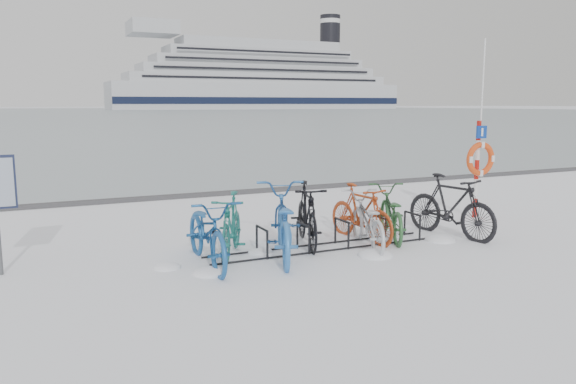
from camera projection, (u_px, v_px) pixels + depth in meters
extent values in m
plane|color=white|center=(323.00, 248.00, 9.26)|extent=(900.00, 900.00, 0.00)
cube|color=#A8B4BD|center=(46.00, 113.00, 148.40)|extent=(400.00, 298.00, 0.02)
cube|color=#3F3F42|center=(215.00, 194.00, 14.55)|extent=(400.00, 0.25, 0.10)
cylinder|color=black|center=(222.00, 250.00, 8.29)|extent=(0.04, 0.04, 0.44)
cylinder|color=black|center=(214.00, 244.00, 8.68)|extent=(0.04, 0.04, 0.44)
cylinder|color=black|center=(218.00, 233.00, 8.45)|extent=(0.04, 0.44, 0.04)
cylinder|color=black|center=(267.00, 245.00, 8.58)|extent=(0.04, 0.04, 0.44)
cylinder|color=black|center=(257.00, 239.00, 8.98)|extent=(0.04, 0.04, 0.44)
cylinder|color=black|center=(262.00, 228.00, 8.75)|extent=(0.04, 0.44, 0.04)
cylinder|color=black|center=(309.00, 241.00, 8.88)|extent=(0.04, 0.04, 0.44)
cylinder|color=black|center=(297.00, 235.00, 9.27)|extent=(0.04, 0.04, 0.44)
cylinder|color=black|center=(303.00, 224.00, 9.04)|extent=(0.04, 0.44, 0.04)
cylinder|color=black|center=(349.00, 236.00, 9.18)|extent=(0.04, 0.04, 0.44)
cylinder|color=black|center=(335.00, 231.00, 9.57)|extent=(0.04, 0.04, 0.44)
cylinder|color=black|center=(342.00, 220.00, 9.34)|extent=(0.04, 0.44, 0.04)
cylinder|color=black|center=(385.00, 232.00, 9.47)|extent=(0.04, 0.04, 0.44)
cylinder|color=black|center=(371.00, 227.00, 9.87)|extent=(0.04, 0.04, 0.44)
cylinder|color=black|center=(378.00, 217.00, 9.64)|extent=(0.04, 0.44, 0.04)
cylinder|color=black|center=(420.00, 228.00, 9.77)|extent=(0.04, 0.04, 0.44)
cylinder|color=black|center=(405.00, 223.00, 10.16)|extent=(0.04, 0.04, 0.44)
cylinder|color=black|center=(413.00, 213.00, 9.93)|extent=(0.04, 0.44, 0.04)
cylinder|color=black|center=(329.00, 250.00, 9.06)|extent=(4.00, 0.03, 0.03)
cylinder|color=black|center=(317.00, 244.00, 9.45)|extent=(4.00, 0.03, 0.03)
cylinder|color=#AB150D|center=(475.00, 208.00, 11.78)|extent=(0.09, 0.09, 0.40)
cylinder|color=silver|center=(476.00, 189.00, 11.72)|extent=(0.09, 0.09, 0.40)
cylinder|color=#AB150D|center=(477.00, 170.00, 11.66)|extent=(0.09, 0.09, 0.40)
cylinder|color=silver|center=(478.00, 150.00, 11.59)|extent=(0.09, 0.09, 0.40)
cylinder|color=#AB150D|center=(479.00, 131.00, 11.53)|extent=(0.09, 0.09, 0.40)
torus|color=#DB4414|center=(480.00, 159.00, 11.54)|extent=(0.71, 0.12, 0.71)
cube|color=navy|center=(482.00, 132.00, 11.46)|extent=(0.26, 0.03, 0.26)
cylinder|color=silver|center=(480.00, 129.00, 11.61)|extent=(0.03, 0.03, 3.67)
cube|color=silver|center=(260.00, 97.00, 237.70)|extent=(123.91, 23.01, 10.62)
cube|color=black|center=(270.00, 101.00, 227.61)|extent=(123.91, 0.30, 2.66)
cube|color=black|center=(250.00, 101.00, 248.35)|extent=(123.91, 0.30, 2.66)
cube|color=silver|center=(260.00, 80.00, 236.60)|extent=(110.63, 21.24, 3.54)
cube|color=silver|center=(259.00, 62.00, 235.50)|extent=(89.39, 18.59, 3.54)
cube|color=silver|center=(259.00, 45.00, 234.39)|extent=(68.15, 15.93, 3.54)
cube|color=silver|center=(152.00, 28.00, 215.47)|extent=(17.70, 17.70, 5.31)
cylinder|color=black|center=(330.00, 30.00, 247.01)|extent=(8.85, 8.85, 12.39)
cube|color=black|center=(269.00, 70.00, 226.35)|extent=(97.36, 0.20, 10.62)
imported|color=#1A5190|center=(207.00, 229.00, 8.27)|extent=(0.77, 2.04, 1.06)
imported|color=#1C6A62|center=(231.00, 223.00, 8.78)|extent=(1.22, 1.72, 1.02)
imported|color=#3071BD|center=(282.00, 220.00, 8.70)|extent=(1.50, 2.34, 1.16)
imported|color=black|center=(307.00, 213.00, 9.44)|extent=(1.03, 1.89, 1.09)
imported|color=#B8BCC0|center=(367.00, 219.00, 9.32)|extent=(1.10, 1.91, 0.95)
imported|color=#A43B17|center=(361.00, 211.00, 9.78)|extent=(0.68, 1.74, 1.02)
imported|color=#29592E|center=(390.00, 211.00, 9.96)|extent=(1.32, 1.93, 0.96)
imported|color=black|center=(451.00, 204.00, 10.06)|extent=(0.91, 1.98, 1.15)
ellipsoid|color=white|center=(388.00, 236.00, 10.12)|extent=(0.42, 0.42, 0.15)
ellipsoid|color=white|center=(167.00, 268.00, 8.17)|extent=(0.41, 0.41, 0.14)
ellipsoid|color=white|center=(440.00, 240.00, 9.80)|extent=(0.55, 0.55, 0.19)
ellipsoid|color=white|center=(210.00, 273.00, 7.90)|extent=(0.49, 0.49, 0.17)
ellipsoid|color=white|center=(375.00, 256.00, 8.81)|extent=(0.56, 0.56, 0.19)
ellipsoid|color=white|center=(260.00, 252.00, 9.02)|extent=(0.42, 0.42, 0.15)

